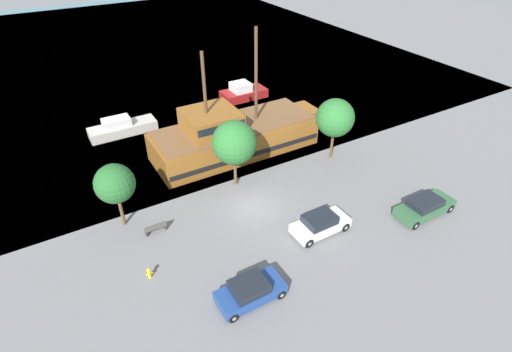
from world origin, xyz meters
TOP-DOWN VIEW (x-y plane):
  - ground_plane at (0.00, 0.00)m, footprint 160.00×160.00m
  - water_surface at (0.00, 44.00)m, footprint 80.00×80.00m
  - pirate_ship at (2.50, 8.12)m, footprint 16.34×5.50m
  - moored_boat_dockside at (9.11, 18.38)m, footprint 5.27×2.59m
  - moored_boat_outer at (-5.59, 16.80)m, footprint 6.56×2.11m
  - parked_car_curb_front at (-4.53, -7.35)m, footprint 4.02×1.91m
  - parked_car_curb_mid at (10.43, -7.14)m, footprint 4.70×1.90m
  - parked_car_curb_rear at (2.57, -4.77)m, footprint 4.14×1.89m
  - fire_hydrant at (-9.12, -2.77)m, footprint 0.42×0.25m
  - bench_promenade_east at (-7.43, 0.99)m, footprint 1.51×0.45m
  - tree_row_east at (-9.14, 3.02)m, footprint 2.76×2.76m
  - tree_row_mideast at (0.16, 3.35)m, footprint 3.50×3.50m
  - tree_row_midwest at (9.61, 2.70)m, footprint 3.33×3.33m

SIDE VIEW (x-z plane):
  - ground_plane at x=0.00m, z-range 0.00..0.00m
  - water_surface at x=0.00m, z-range 0.00..0.00m
  - fire_hydrant at x=-9.12m, z-range 0.03..0.79m
  - bench_promenade_east at x=-7.43m, z-range 0.00..0.85m
  - moored_boat_outer at x=-5.59m, z-range -0.21..1.53m
  - parked_car_curb_front at x=-4.53m, z-range -0.01..1.44m
  - moored_boat_dockside at x=9.11m, z-range -0.25..1.70m
  - parked_car_curb_mid at x=10.43m, z-range 0.01..1.45m
  - parked_car_curb_rear at x=2.57m, z-range 0.00..1.47m
  - pirate_ship at x=2.50m, z-range -3.79..7.19m
  - tree_row_east at x=-9.14m, z-range 1.10..6.09m
  - tree_row_mideast at x=0.16m, z-range 1.08..6.77m
  - tree_row_midwest at x=9.61m, z-range 1.15..6.79m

